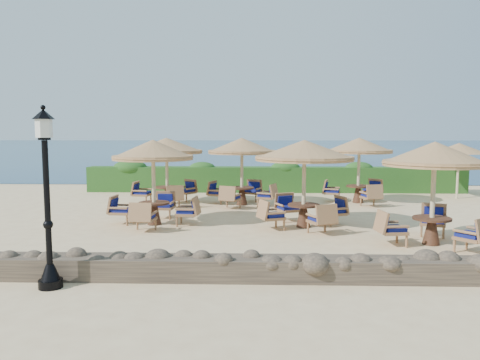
{
  "coord_description": "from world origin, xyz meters",
  "views": [
    {
      "loc": [
        -1.0,
        -15.17,
        2.92
      ],
      "look_at": [
        -1.47,
        0.22,
        1.3
      ],
      "focal_mm": 35.0,
      "sensor_mm": 36.0,
      "label": 1
    }
  ],
  "objects_px": {
    "lamp_post": "(47,206)",
    "cafe_set_1": "(304,166)",
    "cafe_set_0": "(153,169)",
    "cafe_set_5": "(359,157)",
    "cafe_set_2": "(434,173)",
    "cafe_set_4": "(242,160)",
    "cafe_set_3": "(167,156)",
    "extra_parasol": "(459,148)"
  },
  "relations": [
    {
      "from": "cafe_set_0",
      "to": "cafe_set_4",
      "type": "bearing_deg",
      "value": 56.52
    },
    {
      "from": "cafe_set_0",
      "to": "cafe_set_1",
      "type": "height_order",
      "value": "same"
    },
    {
      "from": "extra_parasol",
      "to": "cafe_set_2",
      "type": "height_order",
      "value": "cafe_set_2"
    },
    {
      "from": "extra_parasol",
      "to": "cafe_set_4",
      "type": "bearing_deg",
      "value": -167.56
    },
    {
      "from": "cafe_set_2",
      "to": "cafe_set_4",
      "type": "relative_size",
      "value": 0.96
    },
    {
      "from": "lamp_post",
      "to": "cafe_set_0",
      "type": "bearing_deg",
      "value": 83.52
    },
    {
      "from": "cafe_set_0",
      "to": "cafe_set_3",
      "type": "distance_m",
      "value": 4.13
    },
    {
      "from": "lamp_post",
      "to": "extra_parasol",
      "type": "bearing_deg",
      "value": 43.6
    },
    {
      "from": "cafe_set_3",
      "to": "cafe_set_5",
      "type": "bearing_deg",
      "value": 4.44
    },
    {
      "from": "cafe_set_3",
      "to": "cafe_set_2",
      "type": "bearing_deg",
      "value": -38.79
    },
    {
      "from": "extra_parasol",
      "to": "cafe_set_4",
      "type": "distance_m",
      "value": 9.51
    },
    {
      "from": "cafe_set_0",
      "to": "extra_parasol",
      "type": "bearing_deg",
      "value": 26.86
    },
    {
      "from": "cafe_set_0",
      "to": "cafe_set_5",
      "type": "relative_size",
      "value": 1.03
    },
    {
      "from": "cafe_set_5",
      "to": "lamp_post",
      "type": "bearing_deg",
      "value": -127.02
    },
    {
      "from": "cafe_set_0",
      "to": "cafe_set_5",
      "type": "bearing_deg",
      "value": 32.58
    },
    {
      "from": "extra_parasol",
      "to": "cafe_set_5",
      "type": "distance_m",
      "value": 4.75
    },
    {
      "from": "cafe_set_1",
      "to": "cafe_set_2",
      "type": "distance_m",
      "value": 3.72
    },
    {
      "from": "cafe_set_3",
      "to": "cafe_set_4",
      "type": "height_order",
      "value": "same"
    },
    {
      "from": "lamp_post",
      "to": "cafe_set_2",
      "type": "relative_size",
      "value": 1.2
    },
    {
      "from": "cafe_set_1",
      "to": "cafe_set_3",
      "type": "xyz_separation_m",
      "value": [
        -4.98,
        4.37,
        0.06
      ]
    },
    {
      "from": "extra_parasol",
      "to": "cafe_set_2",
      "type": "relative_size",
      "value": 0.87
    },
    {
      "from": "cafe_set_4",
      "to": "cafe_set_5",
      "type": "xyz_separation_m",
      "value": [
        4.73,
        0.72,
        0.09
      ]
    },
    {
      "from": "cafe_set_5",
      "to": "cafe_set_3",
      "type": "bearing_deg",
      "value": -175.56
    },
    {
      "from": "cafe_set_0",
      "to": "cafe_set_5",
      "type": "height_order",
      "value": "same"
    },
    {
      "from": "cafe_set_1",
      "to": "cafe_set_4",
      "type": "height_order",
      "value": "same"
    },
    {
      "from": "cafe_set_2",
      "to": "cafe_set_3",
      "type": "bearing_deg",
      "value": 141.21
    },
    {
      "from": "lamp_post",
      "to": "cafe_set_1",
      "type": "height_order",
      "value": "lamp_post"
    },
    {
      "from": "cafe_set_2",
      "to": "cafe_set_4",
      "type": "xyz_separation_m",
      "value": [
        -5.06,
        6.35,
        -0.07
      ]
    },
    {
      "from": "cafe_set_0",
      "to": "cafe_set_2",
      "type": "distance_m",
      "value": 8.05
    },
    {
      "from": "cafe_set_2",
      "to": "cafe_set_3",
      "type": "xyz_separation_m",
      "value": [
        -8.05,
        6.47,
        0.07
      ]
    },
    {
      "from": "cafe_set_1",
      "to": "cafe_set_5",
      "type": "relative_size",
      "value": 1.08
    },
    {
      "from": "lamp_post",
      "to": "cafe_set_2",
      "type": "bearing_deg",
      "value": 23.28
    },
    {
      "from": "cafe_set_1",
      "to": "cafe_set_3",
      "type": "bearing_deg",
      "value": 138.75
    },
    {
      "from": "extra_parasol",
      "to": "cafe_set_3",
      "type": "bearing_deg",
      "value": -171.06
    },
    {
      "from": "lamp_post",
      "to": "cafe_set_2",
      "type": "distance_m",
      "value": 9.12
    },
    {
      "from": "cafe_set_2",
      "to": "cafe_set_3",
      "type": "height_order",
      "value": "same"
    },
    {
      "from": "lamp_post",
      "to": "cafe_set_5",
      "type": "height_order",
      "value": "lamp_post"
    },
    {
      "from": "cafe_set_3",
      "to": "cafe_set_4",
      "type": "xyz_separation_m",
      "value": [
        2.99,
        -0.12,
        -0.14
      ]
    },
    {
      "from": "extra_parasol",
      "to": "cafe_set_2",
      "type": "distance_m",
      "value": 9.41
    },
    {
      "from": "lamp_post",
      "to": "cafe_set_3",
      "type": "distance_m",
      "value": 10.08
    },
    {
      "from": "cafe_set_0",
      "to": "lamp_post",
      "type": "bearing_deg",
      "value": -96.48
    },
    {
      "from": "lamp_post",
      "to": "cafe_set_1",
      "type": "relative_size",
      "value": 1.1
    }
  ]
}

